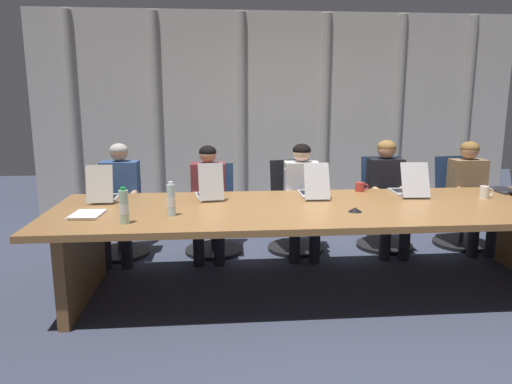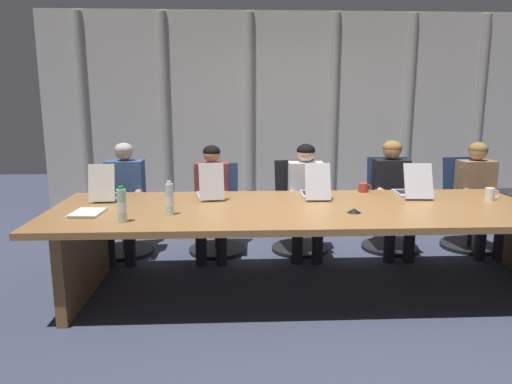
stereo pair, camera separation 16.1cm
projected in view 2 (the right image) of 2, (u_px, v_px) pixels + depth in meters
The scene contains 23 objects.
ground_plane at pixel (320, 291), 4.01m from camera, with size 13.00×13.00×0.00m, color #383D51.
conference_table at pixel (322, 222), 3.89m from camera, with size 4.42×1.37×0.74m.
curtain_backdrop at pixel (287, 117), 6.40m from camera, with size 6.50×0.17×2.73m.
laptop_left_end at pixel (106, 192), 4.12m from camera, with size 0.23×0.41×0.33m.
laptop_left_mid at pixel (210, 191), 4.18m from camera, with size 0.27×0.44×0.33m.
laptop_center at pixel (315, 190), 4.22m from camera, with size 0.23×0.47×0.32m.
laptop_right_mid at pixel (412, 189), 4.27m from camera, with size 0.28×0.48×0.31m.
office_chair_left_end at pixel (124, 220), 4.97m from camera, with size 0.60×0.61×0.92m.
office_chair_left_mid at pixel (217, 219), 5.01m from camera, with size 0.60×0.60×0.92m.
office_chair_center at pixel (299, 217), 5.05m from camera, with size 0.60×0.61×0.95m.
office_chair_right_mid at pixel (390, 215), 5.10m from camera, with size 0.60×0.60×0.98m.
office_chair_right_end at pixel (468, 215), 5.14m from camera, with size 0.60×0.61×0.97m.
person_left_end at pixel (124, 194), 4.75m from camera, with size 0.38×0.55×1.17m.
person_left_mid at pixel (212, 195), 4.79m from camera, with size 0.36×0.55×1.14m.
person_center at pixel (306, 193), 4.84m from camera, with size 0.39×0.56×1.15m.
person_right_mid at pixel (393, 191), 4.88m from camera, with size 0.36×0.55×1.18m.
person_right_end at pixel (479, 191), 4.93m from camera, with size 0.37×0.55×1.16m.
water_bottle_primary at pixel (122, 206), 3.35m from camera, with size 0.07×0.07×0.26m.
water_bottle_secondary at pixel (170, 199), 3.56m from camera, with size 0.06×0.06×0.26m.
coffee_mug_near at pixel (490, 194), 4.09m from camera, with size 0.13×0.08×0.11m.
coffee_mug_far at pixel (363, 188), 4.45m from camera, with size 0.13×0.09×0.09m.
conference_mic_left_side at pixel (354, 211), 3.65m from camera, with size 0.11×0.11×0.04m, color black.
spiral_notepad at pixel (87, 213), 3.61m from camera, with size 0.24×0.32×0.03m.
Camera 2 is at (-0.73, -3.73, 1.61)m, focal length 33.02 mm.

